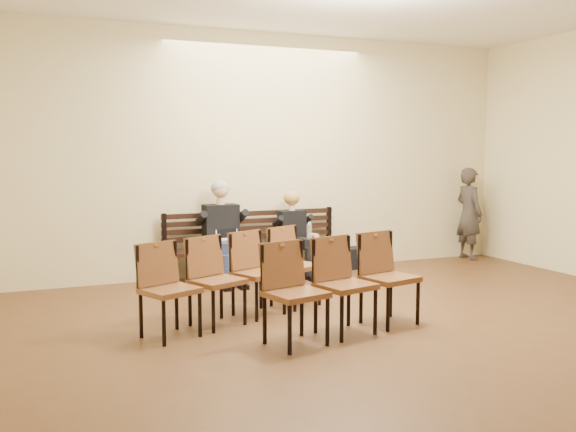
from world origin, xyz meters
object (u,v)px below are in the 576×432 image
at_px(bench, 256,262).
at_px(chair_row_front, 239,277).
at_px(seated_woman, 295,239).
at_px(laptop, 230,243).
at_px(passerby, 469,207).
at_px(bag, 351,258).
at_px(chair_row_back, 346,286).
at_px(water_bottle, 309,239).
at_px(seated_man, 223,232).

bearing_deg(bench, chair_row_front, -114.77).
relative_size(seated_woman, laptop, 3.54).
xyz_separation_m(passerby, chair_row_front, (-4.76, -2.17, -0.41)).
height_order(bag, passerby, passerby).
bearing_deg(passerby, chair_row_back, 126.31).
bearing_deg(chair_row_back, laptop, 83.78).
xyz_separation_m(seated_woman, chair_row_front, (-1.50, -1.95, -0.08)).
bearing_deg(passerby, chair_row_front, 112.97).
bearing_deg(chair_row_front, laptop, 52.19).
bearing_deg(bag, chair_row_back, -119.57).
relative_size(laptop, water_bottle, 1.27).
distance_m(laptop, water_bottle, 1.14).
bearing_deg(chair_row_back, bench, 73.79).
relative_size(water_bottle, chair_row_front, 0.11).
bearing_deg(chair_row_back, seated_woman, 62.96).
height_order(bench, seated_woman, seated_woman).
xyz_separation_m(seated_woman, bag, (1.05, 0.22, -0.39)).
bearing_deg(water_bottle, chair_row_front, -133.75).
bearing_deg(bench, seated_woman, -12.41).
height_order(bench, seated_man, seated_man).
distance_m(passerby, chair_row_back, 5.01).
bearing_deg(bag, chair_row_front, -139.61).
bearing_deg(seated_woman, chair_row_front, -127.59).
bearing_deg(water_bottle, passerby, 8.74).
height_order(bench, bag, bench).
height_order(bench, passerby, passerby).
bearing_deg(water_bottle, bench, 149.76).
relative_size(water_bottle, bag, 0.57).
height_order(seated_man, laptop, seated_man).
bearing_deg(bench, seated_man, -167.07).
relative_size(laptop, passerby, 0.18).
xyz_separation_m(seated_man, bag, (2.12, 0.22, -0.54)).
bearing_deg(chair_row_back, seated_man, 84.15).
xyz_separation_m(water_bottle, chair_row_front, (-1.61, -1.68, -0.11)).
distance_m(seated_woman, chair_row_back, 2.93).
bearing_deg(laptop, seated_woman, -3.24).
bearing_deg(bench, bag, 3.59).
xyz_separation_m(laptop, chair_row_front, (-0.47, -1.78, -0.10)).
relative_size(laptop, chair_row_front, 0.14).
height_order(seated_man, chair_row_back, seated_man).
bearing_deg(water_bottle, seated_man, 167.42).
height_order(seated_woman, chair_row_front, seated_woman).
xyz_separation_m(laptop, water_bottle, (1.14, -0.09, 0.01)).
bearing_deg(bag, passerby, 0.00).
height_order(water_bottle, chair_row_back, chair_row_back).
xyz_separation_m(chair_row_front, chair_row_back, (0.81, -0.90, 0.02)).
xyz_separation_m(seated_man, chair_row_front, (-0.43, -1.95, -0.24)).
xyz_separation_m(bag, chair_row_back, (-1.74, -3.07, 0.32)).
relative_size(seated_man, seated_woman, 1.29).
distance_m(seated_woman, passerby, 3.28).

